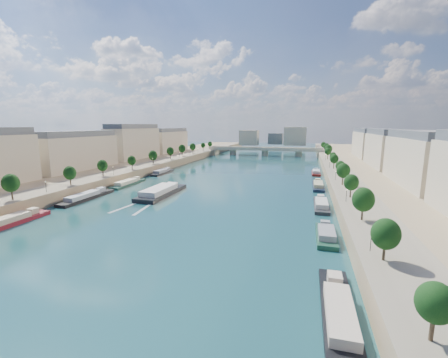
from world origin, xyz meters
The scene contains 17 objects.
ground centered at (0.00, 100.00, 0.00)m, with size 700.00×700.00×0.00m, color #0D303A.
quay_left centered at (-72.00, 100.00, 2.50)m, with size 44.00×520.00×5.00m, color #9E8460.
quay_right centered at (72.00, 100.00, 2.50)m, with size 44.00×520.00×5.00m, color #9E8460.
pave_left centered at (-57.00, 100.00, 5.05)m, with size 14.00×520.00×0.10m, color gray.
pave_right centered at (57.00, 100.00, 5.05)m, with size 14.00×520.00×0.10m, color gray.
trees_left centered at (-55.00, 102.00, 10.48)m, with size 4.80×268.80×8.26m.
trees_right centered at (55.00, 110.00, 10.48)m, with size 4.80×268.80×8.26m.
lamps_left centered at (-52.50, 90.00, 7.78)m, with size 0.36×200.36×4.28m.
lamps_right centered at (52.50, 105.00, 7.78)m, with size 0.36×200.36×4.28m.
buildings_left centered at (-85.00, 112.00, 16.45)m, with size 16.00×226.00×23.20m.
buildings_right centered at (85.00, 112.00, 16.45)m, with size 16.00×226.00×23.20m.
skyline centered at (3.19, 319.52, 14.66)m, with size 79.00×42.00×22.00m.
bridge centered at (0.00, 235.42, 5.08)m, with size 112.00×12.00×8.15m.
tour_barge centered at (-19.79, 57.04, 1.29)m, with size 9.38×32.15×4.36m.
wake centered at (-19.79, 40.55, 0.02)m, with size 10.76×25.96×0.04m.
moored_barges_left centered at (-45.50, 43.85, 0.84)m, with size 5.00×149.39×3.60m.
moored_barges_right centered at (45.50, 54.96, 0.84)m, with size 5.00×164.69×3.60m.
Camera 1 is at (39.53, -56.29, 29.69)m, focal length 24.00 mm.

